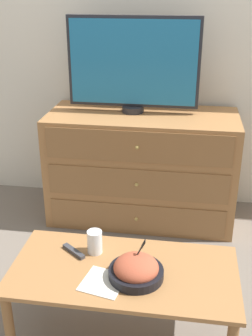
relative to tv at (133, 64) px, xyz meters
name	(u,v)px	position (x,y,z in m)	size (l,w,h in m)	color
ground_plane	(150,196)	(0.11, 0.26, -1.07)	(12.00, 12.00, 0.00)	#70665B
wall_back	(155,23)	(0.11, 0.28, 0.23)	(12.00, 0.05, 2.60)	silver
dresser	(142,167)	(0.07, -0.05, -0.69)	(1.26, 0.56, 0.76)	#9E6B3D
tv	(133,64)	(0.00, 0.00, 0.00)	(0.85, 0.15, 0.61)	#232328
coffee_table	(124,280)	(0.13, -1.21, -0.73)	(1.00, 0.50, 0.40)	#9E6B3D
takeout_bowl	(136,270)	(0.19, -1.25, -0.63)	(0.24, 0.24, 0.17)	black
drink_cup	(95,243)	(-0.03, -1.10, -0.62)	(0.07, 0.07, 0.11)	#9E6638
napkin	(103,282)	(0.05, -1.31, -0.67)	(0.20, 0.20, 0.00)	silver
remote_control	(74,251)	(-0.12, -1.12, -0.66)	(0.13, 0.11, 0.02)	#38383D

